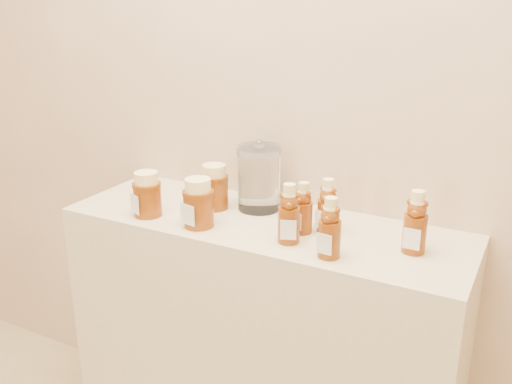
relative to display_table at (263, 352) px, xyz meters
The scene contains 11 objects.
wall_back 0.92m from the display_table, 90.00° to the left, with size 3.50×0.02×2.70m, color tan.
display_table is the anchor object (origin of this frame).
bear_bottle_back_left 0.55m from the display_table, ahead, with size 0.06×0.06×0.17m, color #652908, non-canonical shape.
bear_bottle_back_mid 0.57m from the display_table, ahead, with size 0.06×0.06×0.18m, color #652908, non-canonical shape.
bear_bottle_back_right 0.70m from the display_table, ahead, with size 0.06×0.06×0.19m, color #652908, non-canonical shape.
bear_bottle_front_left 0.56m from the display_table, 37.04° to the right, with size 0.06×0.06×0.18m, color #652908, non-canonical shape.
bear_bottle_front_right 0.61m from the display_table, 27.02° to the right, with size 0.06×0.06×0.18m, color #652908, non-canonical shape.
honey_jar_left 0.62m from the display_table, 160.39° to the right, with size 0.09×0.09×0.14m, color #652908, non-canonical shape.
honey_jar_back 0.55m from the display_table, behind, with size 0.09×0.09×0.14m, color #652908, non-canonical shape.
honey_jar_front 0.55m from the display_table, 142.11° to the right, with size 0.09×0.09×0.14m, color #652908, non-canonical shape.
glass_canister 0.57m from the display_table, 123.92° to the left, with size 0.14×0.14×0.21m, color white, non-canonical shape.
Camera 1 is at (0.70, 0.18, 1.53)m, focal length 40.00 mm.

